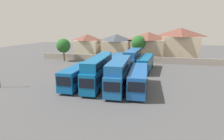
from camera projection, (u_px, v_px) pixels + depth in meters
ground at (126, 67)px, 48.41m from camera, size 140.00×140.00×0.00m
depot_boundary_wall at (130, 59)px, 54.54m from camera, size 56.00×0.50×1.80m
bus_1 at (77, 75)px, 31.86m from camera, size 2.74×10.11×3.43m
bus_2 at (98, 70)px, 31.62m from camera, size 2.96×12.05×4.95m
bus_3 at (119, 73)px, 30.40m from camera, size 3.11×12.05×4.83m
bus_4 at (138, 78)px, 29.89m from camera, size 3.11×11.45×3.44m
bus_5 at (102, 60)px, 45.84m from camera, size 3.51×11.60×3.49m
bus_6 at (116, 61)px, 45.18m from camera, size 2.84×10.99×3.37m
bus_7 at (133, 59)px, 44.20m from camera, size 3.06×11.24×4.75m
bus_8 at (146, 63)px, 43.64m from camera, size 3.22×11.93×3.32m
house_terrace_left at (88, 45)px, 63.59m from camera, size 8.16×6.77×7.68m
house_terrace_centre at (116, 46)px, 61.61m from camera, size 8.89×7.00×7.76m
house_terrace_right at (148, 46)px, 58.09m from camera, size 9.55×7.10×8.53m
house_terrace_far_right at (180, 44)px, 57.23m from camera, size 11.23×7.21×9.79m
tree_left_of_lot at (138, 43)px, 55.41m from camera, size 4.30×4.30×7.59m
tree_behind_wall at (63, 46)px, 55.35m from camera, size 4.13×4.13×6.70m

